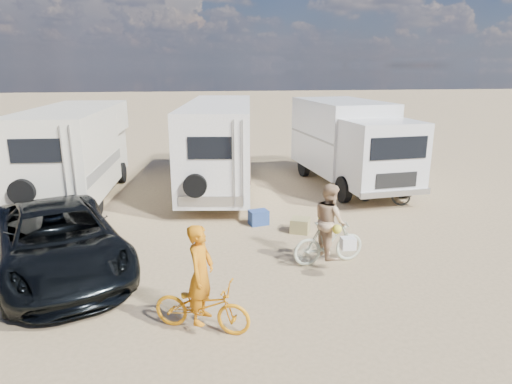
{
  "coord_description": "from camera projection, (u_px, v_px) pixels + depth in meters",
  "views": [
    {
      "loc": [
        -1.33,
        -8.21,
        4.21
      ],
      "look_at": [
        0.13,
        1.99,
        1.3
      ],
      "focal_mm": 31.55,
      "sensor_mm": 36.0,
      "label": 1
    }
  ],
  "objects": [
    {
      "name": "ground",
      "position": [
        263.0,
        280.0,
        9.15
      ],
      "size": [
        140.0,
        140.0,
        0.0
      ],
      "primitive_type": "plane",
      "color": "tan",
      "rests_on": "ground"
    },
    {
      "name": "rv_main",
      "position": [
        219.0,
        146.0,
        15.63
      ],
      "size": [
        3.07,
        7.68,
        2.99
      ],
      "primitive_type": null,
      "rotation": [
        0.0,
        0.0,
        -0.13
      ],
      "color": "white",
      "rests_on": "ground"
    },
    {
      "name": "rv_left",
      "position": [
        75.0,
        154.0,
        14.45
      ],
      "size": [
        2.57,
        6.45,
        2.92
      ],
      "primitive_type": null,
      "rotation": [
        0.0,
        0.0,
        -0.05
      ],
      "color": "white",
      "rests_on": "ground"
    },
    {
      "name": "box_truck",
      "position": [
        351.0,
        145.0,
        15.92
      ],
      "size": [
        3.06,
        6.29,
        2.98
      ],
      "primitive_type": null,
      "rotation": [
        0.0,
        0.0,
        0.11
      ],
      "color": "silver",
      "rests_on": "ground"
    },
    {
      "name": "dark_suv",
      "position": [
        58.0,
        240.0,
        9.34
      ],
      "size": [
        4.11,
        5.59,
        1.41
      ],
      "primitive_type": "imported",
      "rotation": [
        0.0,
        0.0,
        0.39
      ],
      "color": "black",
      "rests_on": "ground"
    },
    {
      "name": "bike_man",
      "position": [
        202.0,
        306.0,
        7.31
      ],
      "size": [
        1.74,
        1.16,
        0.86
      ],
      "primitive_type": "imported",
      "rotation": [
        0.0,
        0.0,
        1.17
      ],
      "color": "orange",
      "rests_on": "ground"
    },
    {
      "name": "bike_woman",
      "position": [
        329.0,
        242.0,
        9.8
      ],
      "size": [
        1.68,
        0.7,
        0.98
      ],
      "primitive_type": "imported",
      "rotation": [
        0.0,
        0.0,
        1.72
      ],
      "color": "#B2BA9F",
      "rests_on": "ground"
    },
    {
      "name": "rider_man",
      "position": [
        201.0,
        284.0,
        7.21
      ],
      "size": [
        0.6,
        0.71,
        1.65
      ],
      "primitive_type": "imported",
      "rotation": [
        0.0,
        0.0,
        1.17
      ],
      "color": "#C26B0D",
      "rests_on": "ground"
    },
    {
      "name": "rider_woman",
      "position": [
        329.0,
        228.0,
        9.71
      ],
      "size": [
        0.73,
        0.88,
        1.63
      ],
      "primitive_type": "imported",
      "rotation": [
        0.0,
        0.0,
        1.72
      ],
      "color": "tan",
      "rests_on": "ground"
    },
    {
      "name": "bike_parked",
      "position": [
        383.0,
        190.0,
        14.12
      ],
      "size": [
        1.75,
        1.42,
        0.9
      ],
      "primitive_type": "imported",
      "rotation": [
        0.0,
        0.0,
        1.0
      ],
      "color": "#262825",
      "rests_on": "ground"
    },
    {
      "name": "cooler",
      "position": [
        259.0,
        217.0,
        12.3
      ],
      "size": [
        0.57,
        0.47,
        0.4
      ],
      "primitive_type": "cube",
      "rotation": [
        0.0,
        0.0,
        0.24
      ],
      "color": "navy",
      "rests_on": "ground"
    },
    {
      "name": "crate",
      "position": [
        300.0,
        225.0,
        11.73
      ],
      "size": [
        0.61,
        0.61,
        0.37
      ],
      "primitive_type": "cube",
      "rotation": [
        0.0,
        0.0,
        -0.42
      ],
      "color": "olive",
      "rests_on": "ground"
    }
  ]
}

